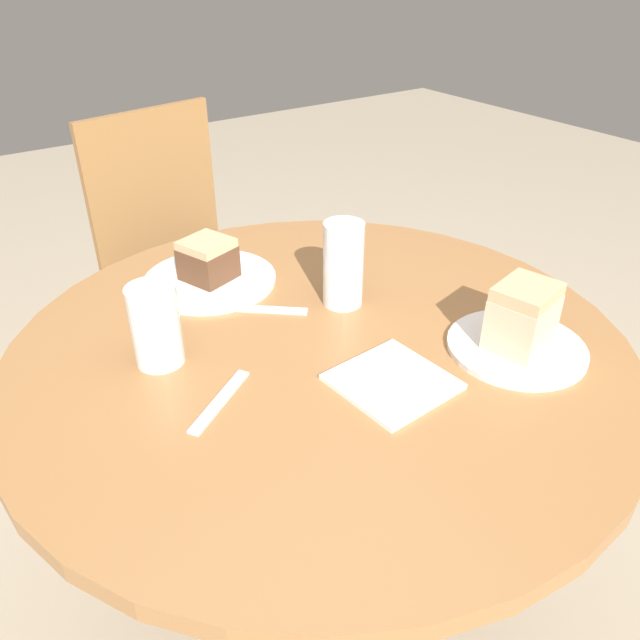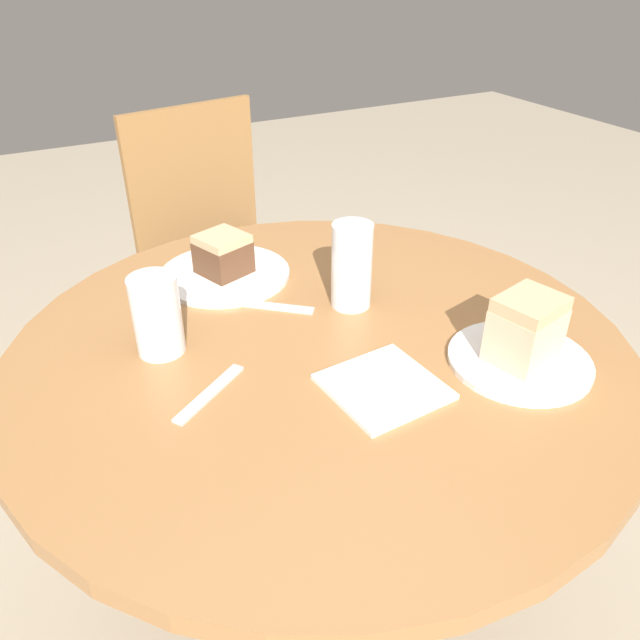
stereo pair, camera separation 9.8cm
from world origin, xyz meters
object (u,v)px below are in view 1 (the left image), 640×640
plate_near (210,280)px  chair (186,261)px  plate_far (516,347)px  cake_slice_far (523,316)px  glass_lemonade (343,268)px  glass_water (156,330)px  cake_slice_near (208,259)px

plate_near → chair: bearing=72.4°
plate_far → cake_slice_far: bearing=-90.0°
glass_lemonade → chair: bearing=88.0°
chair → glass_water: bearing=-125.4°
plate_far → glass_lemonade: (-0.14, 0.28, 0.06)m
chair → glass_lemonade: (-0.03, -0.80, 0.32)m
cake_slice_near → glass_lemonade: bearing=-51.9°
plate_far → glass_lemonade: 0.31m
plate_near → cake_slice_near: 0.04m
plate_near → cake_slice_near: cake_slice_near is taller
chair → glass_lemonade: size_ratio=5.83×
chair → glass_water: size_ratio=6.88×
cake_slice_far → glass_water: size_ratio=0.88×
plate_near → glass_water: (-0.18, -0.19, 0.05)m
cake_slice_far → cake_slice_near: bearing=121.7°
chair → cake_slice_near: 0.69m
cake_slice_far → glass_lemonade: size_ratio=0.74×
chair → plate_near: 0.67m
glass_lemonade → glass_water: glass_lemonade is taller
cake_slice_near → chair: bearing=72.4°
plate_near → plate_far: 0.56m
chair → glass_water: 0.91m
cake_slice_near → glass_lemonade: 0.26m
glass_lemonade → plate_far: bearing=-63.6°
plate_far → cake_slice_near: 0.57m
plate_near → cake_slice_far: size_ratio=2.20×
chair → cake_slice_near: (-0.19, -0.59, 0.30)m
chair → plate_far: bearing=-94.7°
glass_water → cake_slice_far: bearing=-31.7°
plate_near → cake_slice_near: bearing=180.0°
chair → cake_slice_far: (0.11, -1.07, 0.31)m
glass_lemonade → cake_slice_near: bearing=128.1°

